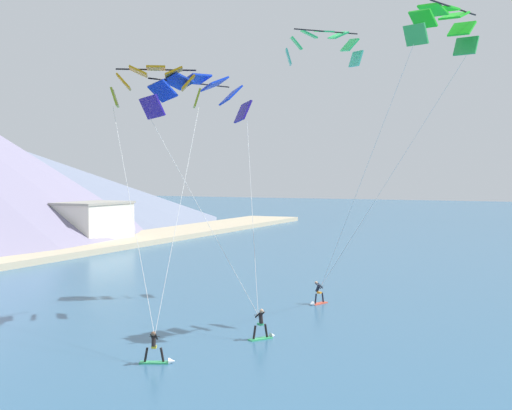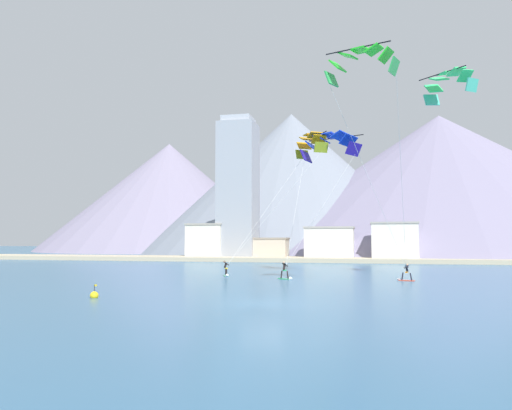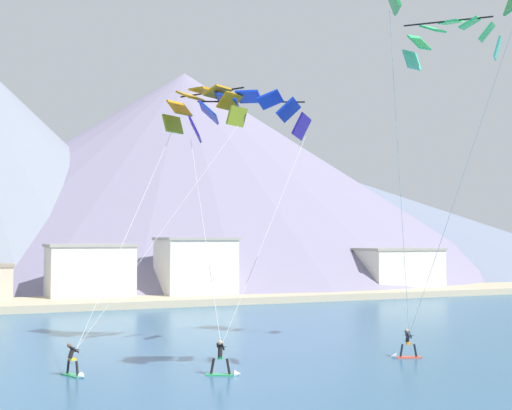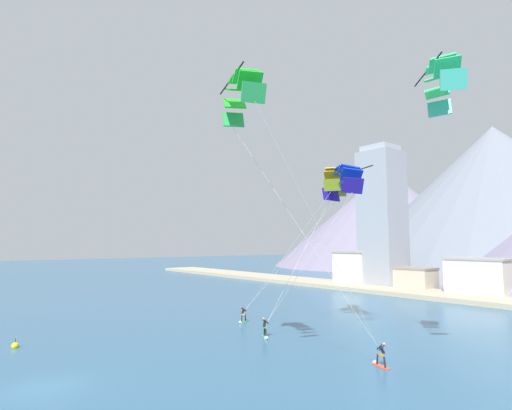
{
  "view_description": "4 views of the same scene",
  "coord_description": "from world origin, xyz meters",
  "px_view_note": "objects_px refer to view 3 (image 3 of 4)",
  "views": [
    {
      "loc": [
        -37.74,
        1.88,
        9.4
      ],
      "look_at": [
        -3.65,
        17.57,
        7.65
      ],
      "focal_mm": 50.0,
      "sensor_mm": 36.0,
      "label": 1
    },
    {
      "loc": [
        6.45,
        -30.41,
        3.97
      ],
      "look_at": [
        -3.29,
        12.52,
        6.94
      ],
      "focal_mm": 35.0,
      "sensor_mm": 36.0,
      "label": 2
    },
    {
      "loc": [
        -13.99,
        -15.07,
        6.78
      ],
      "look_at": [
        0.78,
        19.52,
        8.51
      ],
      "focal_mm": 50.0,
      "sensor_mm": 36.0,
      "label": 3
    },
    {
      "loc": [
        26.37,
        -5.51,
        8.39
      ],
      "look_at": [
        1.26,
        14.76,
        11.5
      ],
      "focal_mm": 28.0,
      "sensor_mm": 36.0,
      "label": 4
    }
  ],
  "objects_px": {
    "kitesurfer_near_lead": "(75,367)",
    "parafoil_kite_mid_center": "(248,111)",
    "kitesurfer_near_trail": "(404,349)",
    "parafoil_kite_near_lead": "(204,105)",
    "kitesurfer_mid_center": "(224,364)",
    "parafoil_kite_distant_high_outer": "(452,36)"
  },
  "relations": [
    {
      "from": "kitesurfer_near_lead",
      "to": "parafoil_kite_mid_center",
      "type": "distance_m",
      "value": 18.02
    },
    {
      "from": "kitesurfer_near_lead",
      "to": "parafoil_kite_near_lead",
      "type": "relative_size",
      "value": 0.12
    },
    {
      "from": "kitesurfer_near_trail",
      "to": "parafoil_kite_near_lead",
      "type": "xyz_separation_m",
      "value": [
        -9.56,
        7.2,
        14.46
      ]
    },
    {
      "from": "kitesurfer_mid_center",
      "to": "parafoil_kite_distant_high_outer",
      "type": "height_order",
      "value": "parafoil_kite_distant_high_outer"
    },
    {
      "from": "kitesurfer_near_trail",
      "to": "parafoil_kite_near_lead",
      "type": "relative_size",
      "value": 0.12
    },
    {
      "from": "parafoil_kite_mid_center",
      "to": "parafoil_kite_distant_high_outer",
      "type": "distance_m",
      "value": 13.48
    },
    {
      "from": "kitesurfer_near_lead",
      "to": "kitesurfer_near_trail",
      "type": "xyz_separation_m",
      "value": [
        18.02,
        -1.74,
        -0.01
      ]
    },
    {
      "from": "parafoil_kite_distant_high_outer",
      "to": "kitesurfer_mid_center",
      "type": "bearing_deg",
      "value": -172.61
    },
    {
      "from": "kitesurfer_near_trail",
      "to": "parafoil_kite_near_lead",
      "type": "distance_m",
      "value": 18.77
    },
    {
      "from": "kitesurfer_mid_center",
      "to": "parafoil_kite_distant_high_outer",
      "type": "relative_size",
      "value": 0.32
    },
    {
      "from": "kitesurfer_near_lead",
      "to": "parafoil_kite_near_lead",
      "type": "distance_m",
      "value": 17.61
    },
    {
      "from": "parafoil_kite_mid_center",
      "to": "parafoil_kite_near_lead",
      "type": "bearing_deg",
      "value": 144.18
    },
    {
      "from": "parafoil_kite_mid_center",
      "to": "kitesurfer_near_trail",
      "type": "bearing_deg",
      "value": -37.36
    },
    {
      "from": "kitesurfer_near_trail",
      "to": "kitesurfer_mid_center",
      "type": "distance_m",
      "value": 11.22
    },
    {
      "from": "kitesurfer_near_trail",
      "to": "kitesurfer_mid_center",
      "type": "height_order",
      "value": "kitesurfer_mid_center"
    },
    {
      "from": "kitesurfer_near_lead",
      "to": "parafoil_kite_distant_high_outer",
      "type": "xyz_separation_m",
      "value": [
        22.58,
        -0.54,
        18.73
      ]
    },
    {
      "from": "kitesurfer_mid_center",
      "to": "parafoil_kite_mid_center",
      "type": "bearing_deg",
      "value": 58.45
    },
    {
      "from": "parafoil_kite_near_lead",
      "to": "kitesurfer_near_trail",
      "type": "bearing_deg",
      "value": -36.99
    },
    {
      "from": "kitesurfer_near_lead",
      "to": "kitesurfer_near_trail",
      "type": "bearing_deg",
      "value": -5.52
    },
    {
      "from": "kitesurfer_near_trail",
      "to": "parafoil_kite_mid_center",
      "type": "relative_size",
      "value": 0.12
    },
    {
      "from": "kitesurfer_near_lead",
      "to": "parafoil_kite_mid_center",
      "type": "relative_size",
      "value": 0.12
    },
    {
      "from": "kitesurfer_near_lead",
      "to": "parafoil_kite_mid_center",
      "type": "xyz_separation_m",
      "value": [
        10.75,
        3.8,
        13.95
      ]
    }
  ]
}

